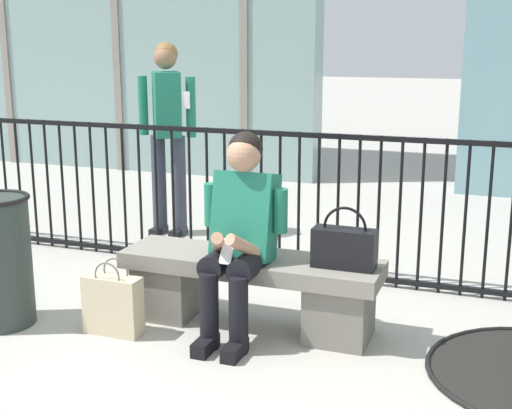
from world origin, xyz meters
name	(u,v)px	position (x,y,z in m)	size (l,w,h in m)	color
ground_plane	(250,325)	(0.00, 0.00, 0.00)	(60.00, 60.00, 0.00)	#B2ADA3
stone_bench	(250,284)	(0.00, 0.00, 0.27)	(1.60, 0.44, 0.45)	gray
seated_person_with_phone	(240,229)	(-0.02, -0.13, 0.65)	(0.52, 0.66, 1.21)	black
handbag_on_bench	(344,247)	(0.58, -0.01, 0.57)	(0.36, 0.14, 0.36)	black
shopping_bag	(113,304)	(-0.73, -0.40, 0.19)	(0.35, 0.13, 0.46)	beige
bystander_at_railing	(167,124)	(-1.44, 1.72, 1.00)	(0.55, 0.44, 1.71)	#383D4C
plaza_railing	(299,205)	(0.00, 1.00, 0.55)	(7.08, 0.04, 1.09)	black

